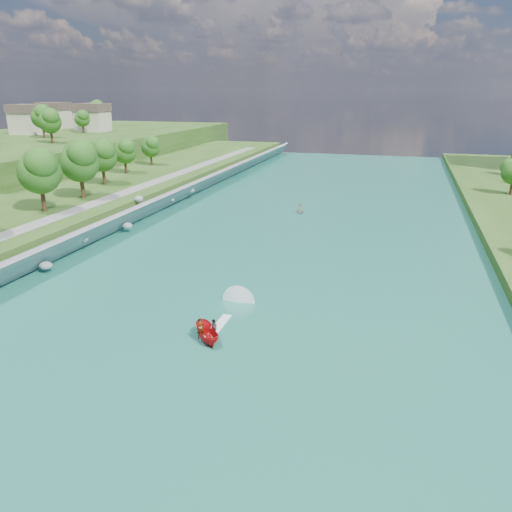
% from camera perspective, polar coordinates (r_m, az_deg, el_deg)
% --- Properties ---
extents(ground, '(260.00, 260.00, 0.00)m').
position_cam_1_polar(ground, '(45.13, -5.99, -9.69)').
color(ground, '#2D5119').
rests_on(ground, ground).
extents(river_water, '(55.00, 240.00, 0.10)m').
position_cam_1_polar(river_water, '(62.46, 0.94, -1.36)').
color(river_water, '#1B6658').
rests_on(river_water, ground).
extents(ridge_west, '(60.00, 120.00, 9.00)m').
position_cam_1_polar(ridge_west, '(165.06, -20.57, 11.48)').
color(ridge_west, '#2D5119').
rests_on(ridge_west, ground).
extents(riprap_bank, '(4.49, 236.00, 4.47)m').
position_cam_1_polar(riprap_bank, '(72.27, -19.40, 1.81)').
color(riprap_bank, slate).
rests_on(riprap_bank, ground).
extents(riverside_path, '(3.00, 200.00, 0.10)m').
position_cam_1_polar(riverside_path, '(76.42, -23.28, 3.56)').
color(riverside_path, gray).
rests_on(riverside_path, berm_west).
extents(ridge_houses, '(29.50, 29.50, 8.40)m').
position_cam_1_polar(ridge_houses, '(172.10, -21.61, 14.56)').
color(ridge_houses, beige).
rests_on(ridge_houses, ridge_west).
extents(trees_ridge, '(20.48, 47.19, 10.83)m').
position_cam_1_polar(trees_ridge, '(155.69, -20.45, 14.65)').
color(trees_ridge, '#194A13').
rests_on(trees_ridge, ridge_west).
extents(motorboat, '(3.69, 18.82, 2.23)m').
position_cam_1_polar(motorboat, '(46.07, -4.90, -7.97)').
color(motorboat, red).
rests_on(motorboat, river_water).
extents(raft, '(2.55, 3.15, 1.56)m').
position_cam_1_polar(raft, '(90.98, 5.03, 5.17)').
color(raft, gray).
rests_on(raft, river_water).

